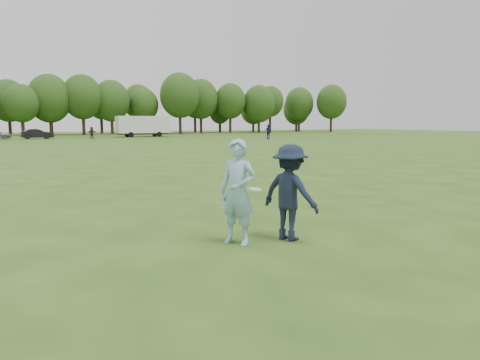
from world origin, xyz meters
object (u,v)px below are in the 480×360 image
at_px(car_f, 37,134).
at_px(cargo_trailer, 143,125).
at_px(thrower, 238,192).
at_px(player_far_b, 268,132).
at_px(player_far_d, 92,133).
at_px(field_cone, 222,139).
at_px(defender, 290,192).

xyz_separation_m(car_f, cargo_trailer, (15.01, 0.87, 1.10)).
xyz_separation_m(thrower, player_far_b, (26.73, 41.90, -0.02)).
distance_m(player_far_d, cargo_trailer, 8.78).
relative_size(player_far_b, cargo_trailer, 0.22).
height_order(field_cone, cargo_trailer, cargo_trailer).
xyz_separation_m(thrower, defender, (1.05, -0.23, -0.06)).
height_order(player_far_b, player_far_d, player_far_b).
bearing_deg(car_f, cargo_trailer, -91.63).
height_order(player_far_d, car_f, player_far_d).
bearing_deg(thrower, cargo_trailer, 132.49).
bearing_deg(defender, car_f, -20.13).
bearing_deg(player_far_d, car_f, 126.85).
height_order(player_far_b, cargo_trailer, cargo_trailer).
height_order(thrower, player_far_b, thrower).
bearing_deg(defender, cargo_trailer, -34.47).
xyz_separation_m(thrower, cargo_trailer, (14.47, 58.98, 0.76)).
relative_size(thrower, defender, 1.06).
relative_size(player_far_b, player_far_d, 1.20).
xyz_separation_m(player_far_b, field_cone, (-6.21, 1.25, -0.84)).
height_order(thrower, cargo_trailer, cargo_trailer).
bearing_deg(thrower, field_cone, 120.84).
distance_m(thrower, defender, 1.08).
bearing_deg(player_far_b, field_cone, -119.45).
height_order(thrower, field_cone, thrower).
distance_m(player_far_b, player_far_d, 24.72).
distance_m(defender, field_cone, 47.55).
bearing_deg(field_cone, defender, -114.18).
bearing_deg(player_far_d, cargo_trailer, -13.86).
bearing_deg(defender, player_far_b, -53.06).
relative_size(defender, player_far_b, 0.96).
distance_m(thrower, field_cone, 47.78).
bearing_deg(car_f, player_far_d, -113.21).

